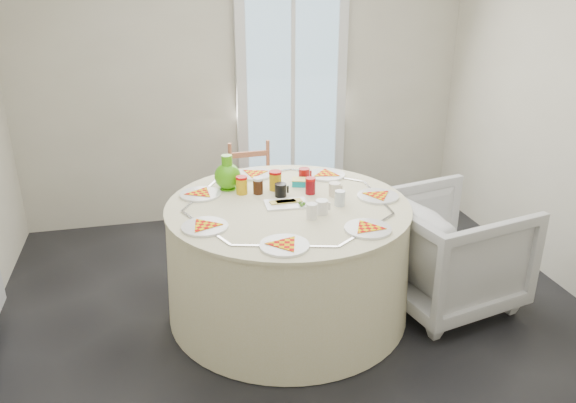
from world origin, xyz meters
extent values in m
plane|color=black|center=(0.00, 0.00, 0.00)|extent=(4.00, 4.00, 0.00)
cube|color=#BCB5A3|center=(0.00, 2.00, 1.30)|extent=(4.00, 0.02, 2.60)
cube|color=silver|center=(0.40, 1.95, 1.05)|extent=(1.00, 0.08, 2.10)
cylinder|color=#ECE5C4|center=(-0.04, 0.28, 0.38)|extent=(1.61, 1.61, 0.82)
imported|color=silver|center=(1.06, 0.13, 0.39)|extent=(0.95, 0.99, 0.86)
cube|color=#0A9CB0|center=(0.13, 0.59, 0.79)|extent=(0.15, 0.12, 0.05)
camera|label=1|loc=(-0.81, -2.93, 2.16)|focal=35.00mm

